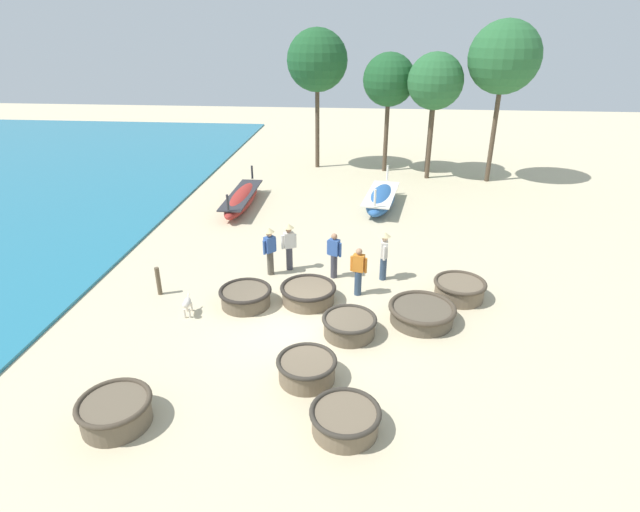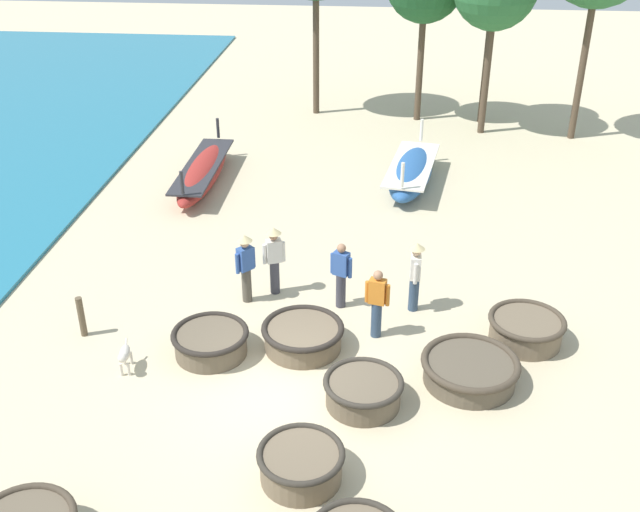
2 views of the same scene
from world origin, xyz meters
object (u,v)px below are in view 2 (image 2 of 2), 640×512
object	(u,v)px
coracle_front_left	(470,369)
fisherman_by_coracle	(274,256)
coracle_far_left	(301,463)
long_boat_green_hull	(203,172)
fisherman_hauling	(246,264)
fisherman_with_hat	(377,302)
fisherman_standing_left	(341,274)
long_boat_ochre_hull	(411,172)
fisherman_standing_right	(415,272)
dog	(125,355)
mooring_post_shoreline	(81,317)
coracle_weathered	(526,329)
coracle_center	(211,341)
coracle_front_right	(303,335)
coracle_far_right	(363,391)

from	to	relation	value
coracle_front_left	fisherman_by_coracle	world-z (taller)	fisherman_by_coracle
coracle_far_left	long_boat_green_hull	bearing A→B (deg)	110.24
coracle_front_left	fisherman_hauling	bearing A→B (deg)	152.18
fisherman_hauling	long_boat_green_hull	bearing A→B (deg)	111.13
fisherman_with_hat	fisherman_standing_left	size ratio (longest dim) A/B	1.00
long_boat_ochre_hull	fisherman_by_coracle	world-z (taller)	fisherman_by_coracle
fisherman_by_coracle	fisherman_standing_right	size ratio (longest dim) A/B	1.00
dog	coracle_front_left	bearing A→B (deg)	2.52
dog	mooring_post_shoreline	distance (m)	1.72
coracle_weathered	coracle_center	bearing A→B (deg)	-170.88
fisherman_standing_right	coracle_far_left	bearing A→B (deg)	-109.62
coracle_far_left	dog	xyz separation A→B (m)	(-3.76, 2.53, 0.06)
long_boat_ochre_hull	long_boat_green_hull	size ratio (longest dim) A/B	0.87
coracle_far_left	fisherman_standing_left	world-z (taller)	fisherman_standing_left
coracle_front_right	fisherman_with_hat	bearing A→B (deg)	21.18
fisherman_hauling	fisherman_standing_right	bearing A→B (deg)	-0.43
coracle_center	mooring_post_shoreline	xyz separation A→B (m)	(-2.82, 0.40, 0.16)
long_boat_green_hull	fisherman_by_coracle	world-z (taller)	fisherman_by_coracle
long_boat_ochre_hull	fisherman_with_hat	distance (m)	8.30
coracle_front_right	fisherman_standing_left	world-z (taller)	fisherman_standing_left
coracle_center	long_boat_ochre_hull	bearing A→B (deg)	65.65
fisherman_by_coracle	fisherman_standing_left	bearing A→B (deg)	-16.12
coracle_front_right	dog	xyz separation A→B (m)	(-3.37, -1.11, 0.08)
coracle_front_right	fisherman_standing_left	size ratio (longest dim) A/B	1.08
fisherman_standing_left	dog	xyz separation A→B (m)	(-4.04, -2.79, -0.46)
coracle_front_left	coracle_front_right	xyz separation A→B (m)	(-3.32, 0.82, 0.01)
coracle_front_right	mooring_post_shoreline	distance (m)	4.67
coracle_far_left	coracle_far_right	distance (m)	2.17
coracle_front_left	coracle_center	world-z (taller)	coracle_center
coracle_front_left	coracle_front_right	world-z (taller)	coracle_front_right
coracle_front_right	fisherman_standing_left	distance (m)	1.88
fisherman_standing_left	long_boat_green_hull	bearing A→B (deg)	125.20
coracle_center	fisherman_hauling	world-z (taller)	fisherman_hauling
coracle_weathered	fisherman_hauling	bearing A→B (deg)	170.10
coracle_far_right	mooring_post_shoreline	xyz separation A→B (m)	(-5.97, 1.69, 0.16)
coracle_weathered	fisherman_by_coracle	world-z (taller)	fisherman_by_coracle
long_boat_ochre_hull	long_boat_green_hull	distance (m)	6.37
coracle_center	fisherman_by_coracle	size ratio (longest dim) A/B	0.94
long_boat_green_hull	fisherman_hauling	bearing A→B (deg)	-68.87
fisherman_standing_right	fisherman_standing_left	world-z (taller)	fisherman_standing_right
coracle_weathered	long_boat_green_hull	size ratio (longest dim) A/B	0.32
dog	long_boat_ochre_hull	bearing A→B (deg)	60.14
fisherman_standing_right	long_boat_ochre_hull	bearing A→B (deg)	89.62
coracle_center	fisherman_with_hat	bearing A→B (deg)	16.03
fisherman_hauling	mooring_post_shoreline	size ratio (longest dim) A/B	1.82
fisherman_with_hat	fisherman_hauling	size ratio (longest dim) A/B	0.94
coracle_weathered	fisherman_by_coracle	xyz separation A→B (m)	(-5.47, 1.47, 0.64)
coracle_far_right	dog	xyz separation A→B (m)	(-4.68, 0.56, 0.07)
coracle_front_right	fisherman_standing_right	bearing A→B (deg)	36.39
long_boat_green_hull	fisherman_hauling	xyz separation A→B (m)	(2.56, -6.61, 0.57)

